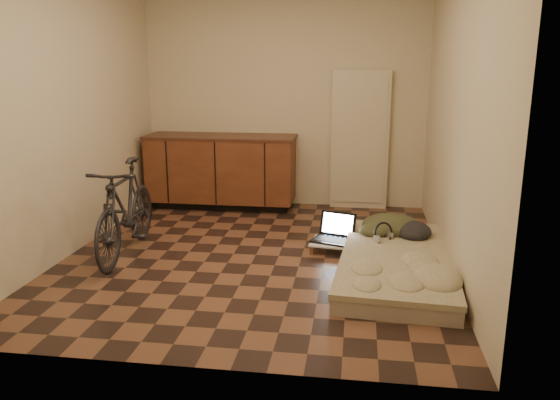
# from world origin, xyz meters

# --- Properties ---
(room_shell) EXTENTS (3.50, 4.00, 2.60)m
(room_shell) POSITION_xyz_m (0.00, 0.00, 1.30)
(room_shell) COLOR brown
(room_shell) RESTS_ON ground
(cabinets) EXTENTS (1.84, 0.62, 0.91)m
(cabinets) POSITION_xyz_m (-0.75, 1.70, 0.47)
(cabinets) COLOR black
(cabinets) RESTS_ON ground
(appliance_panel) EXTENTS (0.70, 0.10, 1.70)m
(appliance_panel) POSITION_xyz_m (0.95, 1.94, 0.85)
(appliance_panel) COLOR beige
(appliance_panel) RESTS_ON ground
(bicycle) EXTENTS (0.56, 1.56, 0.99)m
(bicycle) POSITION_xyz_m (-1.20, -0.17, 0.49)
(bicycle) COLOR black
(bicycle) RESTS_ON ground
(futon) EXTENTS (1.09, 2.05, 0.17)m
(futon) POSITION_xyz_m (1.30, -0.26, 0.09)
(futon) COLOR #AB9C88
(futon) RESTS_ON ground
(clothing_pile) EXTENTS (0.64, 0.55, 0.24)m
(clothing_pile) POSITION_xyz_m (1.33, 0.38, 0.29)
(clothing_pile) COLOR #383B22
(clothing_pile) RESTS_ON futon
(headphones) EXTENTS (0.32, 0.31, 0.16)m
(headphones) POSITION_xyz_m (1.19, 0.10, 0.25)
(headphones) COLOR black
(headphones) RESTS_ON futon
(lap_desk) EXTENTS (0.62, 0.44, 0.10)m
(lap_desk) POSITION_xyz_m (0.80, 0.21, 0.08)
(lap_desk) COLOR brown
(lap_desk) RESTS_ON ground
(laptop) EXTENTS (0.45, 0.42, 0.25)m
(laptop) POSITION_xyz_m (0.72, 0.28, 0.15)
(laptop) COLOR black
(laptop) RESTS_ON lap_desk
(mouse) EXTENTS (0.08, 0.12, 0.04)m
(mouse) POSITION_xyz_m (0.98, 0.13, 0.11)
(mouse) COLOR white
(mouse) RESTS_ON lap_desk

